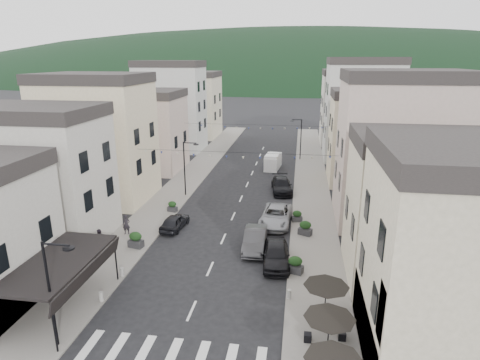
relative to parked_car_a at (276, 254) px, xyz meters
The scene contains 26 objects.
sidewalk_left 23.05m from the parked_car_a, 121.68° to the left, with size 4.00×76.00×0.12m, color slate.
sidewalk_right 19.83m from the parked_car_a, 81.59° to the left, with size 4.00×76.00×0.12m, color slate.
hill_backdrop 287.64m from the parked_car_a, 90.92° to the left, with size 640.00×360.00×70.00m, color black.
boutique_awning 14.16m from the parked_car_a, 148.03° to the right, with size 3.77×7.50×3.28m.
buildings_row_left 32.19m from the parked_car_a, 126.99° to the left, with size 10.20×54.16×14.00m.
buildings_row_right 26.72m from the parked_car_a, 67.75° to the left, with size 10.20×54.16×14.50m.
cafe_terrace 10.20m from the parked_car_a, 72.10° to the right, with size 2.50×8.10×2.53m.
streetlamp_left_near 15.00m from the parked_car_a, 135.07° to the right, with size 1.70×0.56×6.00m.
streetlamp_left_far 17.38m from the parked_car_a, 127.45° to the left, with size 1.70×0.56×6.00m.
streetlamp_right_far 31.76m from the parked_car_a, 87.79° to the left, with size 1.70×0.56×6.00m.
bollards 8.30m from the parked_car_a, 123.71° to the right, with size 11.66×10.26×0.60m.
bunting_near 11.70m from the parked_car_a, 115.59° to the left, with size 19.00×0.28×0.62m.
bunting_far 26.46m from the parked_car_a, 100.19° to the left, with size 19.00×0.28×0.62m.
parked_car_a is the anchor object (origin of this frame).
parked_car_b 2.87m from the parked_car_a, 128.85° to the left, with size 1.66×4.77×1.57m, color #37373A.
parked_car_c 7.43m from the parked_car_a, 93.70° to the left, with size 2.60×5.63×1.57m, color #999BA2.
parked_car_d 16.54m from the parked_car_a, 91.52° to the left, with size 2.12×5.22×1.51m, color black.
parked_car_e 10.47m from the parked_car_a, 151.48° to the left, with size 1.56×3.87×1.32m, color black.
delivery_van 26.31m from the parked_car_a, 94.61° to the left, with size 2.16×4.51×2.09m.
pedestrian_a 13.19m from the parked_car_a, 166.37° to the left, with size 0.62×0.41×1.70m, color black.
pedestrian_b 13.66m from the parked_car_a, behind, with size 0.80×0.62×1.64m, color #241E28.
planter_la 11.11m from the parked_car_a, behind, with size 1.25×0.86×1.29m.
planter_lb 13.71m from the parked_car_a, 140.65° to the left, with size 1.02×0.72×1.03m.
planter_ra 1.85m from the parked_car_a, 40.83° to the right, with size 1.25×0.96×1.24m.
planter_rb 5.61m from the parked_car_a, 67.80° to the left, with size 1.26×1.02×1.24m.
planter_rc 8.12m from the parked_car_a, 80.07° to the left, with size 1.02×0.71×1.04m.
Camera 1 is at (5.92, -13.87, 14.47)m, focal length 30.00 mm.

